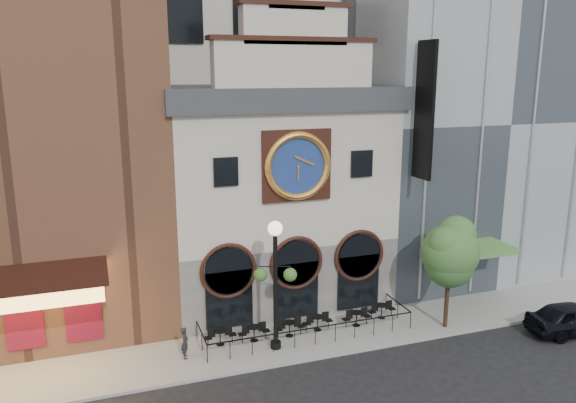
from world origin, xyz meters
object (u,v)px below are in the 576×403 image
(bistro_2, at_px, (290,327))
(tree_right, at_px, (451,248))
(bistro_0, at_px, (220,336))
(bistro_5, at_px, (382,310))
(tree_left, at_px, (450,259))
(pedestrian, at_px, (185,343))
(car_right, at_px, (574,318))
(lamppost, at_px, (275,271))
(bistro_1, at_px, (254,332))
(bistro_3, at_px, (318,322))
(bistro_4, at_px, (357,317))

(bistro_2, distance_m, tree_right, 9.07)
(bistro_0, relative_size, bistro_2, 1.00)
(bistro_5, distance_m, tree_left, 4.66)
(bistro_0, relative_size, pedestrian, 1.04)
(bistro_5, distance_m, car_right, 9.69)
(car_right, bearing_deg, lamppost, 84.42)
(bistro_1, bearing_deg, tree_right, -9.77)
(bistro_2, xyz_separation_m, car_right, (13.92, -4.23, 0.22))
(bistro_2, height_order, bistro_3, same)
(bistro_1, bearing_deg, pedestrian, -171.17)
(bistro_0, bearing_deg, bistro_4, -2.45)
(bistro_1, bearing_deg, bistro_4, -1.57)
(bistro_0, xyz_separation_m, tree_left, (11.54, -1.92, 3.25))
(bistro_1, xyz_separation_m, bistro_2, (1.82, -0.10, 0.00))
(bistro_1, bearing_deg, bistro_3, 0.71)
(bistro_2, height_order, car_right, car_right)
(car_right, xyz_separation_m, tree_left, (-5.87, 2.57, 3.03))
(bistro_2, xyz_separation_m, tree_right, (8.08, -1.61, 3.80))
(bistro_3, bearing_deg, bistro_0, 178.71)
(tree_left, bearing_deg, pedestrian, 174.78)
(bistro_4, distance_m, bistro_5, 1.73)
(bistro_4, height_order, car_right, car_right)
(bistro_0, distance_m, car_right, 17.98)
(bistro_4, distance_m, pedestrian, 9.00)
(bistro_5, height_order, tree_left, tree_left)
(pedestrian, bearing_deg, tree_right, -87.76)
(bistro_2, height_order, pedestrian, pedestrian)
(bistro_2, distance_m, pedestrian, 5.32)
(bistro_0, bearing_deg, bistro_2, -4.19)
(bistro_4, distance_m, lamppost, 5.92)
(car_right, distance_m, tree_right, 7.34)
(tree_right, bearing_deg, pedestrian, 175.02)
(bistro_5, bearing_deg, pedestrian, -175.80)
(bistro_4, bearing_deg, tree_right, -19.50)
(bistro_1, distance_m, bistro_2, 1.82)
(tree_right, bearing_deg, bistro_5, 144.19)
(bistro_0, bearing_deg, tree_left, -9.42)
(bistro_5, xyz_separation_m, car_right, (8.54, -4.58, 0.22))
(pedestrian, xyz_separation_m, lamppost, (4.25, -0.51, 3.15))
(bistro_2, height_order, bistro_5, same)
(bistro_2, xyz_separation_m, bistro_3, (1.58, 0.14, 0.00))
(bistro_4, bearing_deg, bistro_5, 13.15)
(bistro_0, xyz_separation_m, bistro_1, (1.67, -0.16, 0.00))
(bistro_0, distance_m, tree_right, 12.32)
(lamppost, bearing_deg, car_right, 7.01)
(bistro_1, xyz_separation_m, pedestrian, (-3.47, -0.54, 0.30))
(bistro_0, xyz_separation_m, pedestrian, (-1.80, -0.70, 0.30))
(pedestrian, xyz_separation_m, tree_left, (13.35, -1.22, 2.95))
(bistro_1, xyz_separation_m, bistro_4, (5.51, -0.15, 0.00))
(bistro_1, height_order, tree_right, tree_right)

